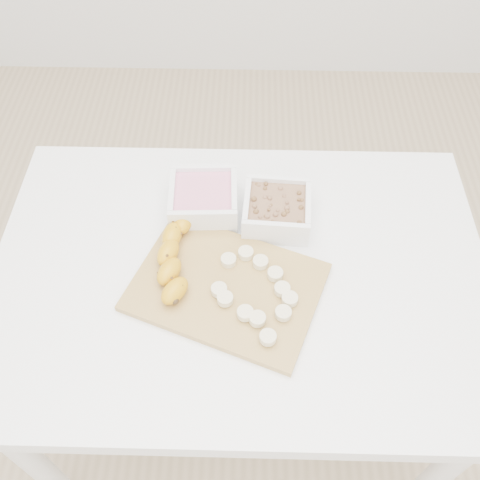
{
  "coord_description": "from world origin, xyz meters",
  "views": [
    {
      "loc": [
        0.01,
        -0.6,
        1.63
      ],
      "look_at": [
        0.0,
        0.03,
        0.81
      ],
      "focal_mm": 40.0,
      "sensor_mm": 36.0,
      "label": 1
    }
  ],
  "objects_px": {
    "table": "(240,295)",
    "bowl_yogurt": "(204,199)",
    "cutting_board": "(227,287)",
    "bowl_granola": "(277,210)",
    "banana": "(175,256)"
  },
  "relations": [
    {
      "from": "banana",
      "to": "bowl_yogurt",
      "type": "bearing_deg",
      "value": 84.83
    },
    {
      "from": "bowl_yogurt",
      "to": "table",
      "type": "bearing_deg",
      "value": -63.09
    },
    {
      "from": "bowl_yogurt",
      "to": "banana",
      "type": "distance_m",
      "value": 0.16
    },
    {
      "from": "cutting_board",
      "to": "bowl_granola",
      "type": "bearing_deg",
      "value": 60.82
    },
    {
      "from": "table",
      "to": "bowl_granola",
      "type": "xyz_separation_m",
      "value": [
        0.07,
        0.13,
        0.13
      ]
    },
    {
      "from": "cutting_board",
      "to": "banana",
      "type": "height_order",
      "value": "banana"
    },
    {
      "from": "table",
      "to": "bowl_granola",
      "type": "distance_m",
      "value": 0.2
    },
    {
      "from": "bowl_yogurt",
      "to": "cutting_board",
      "type": "xyz_separation_m",
      "value": [
        0.06,
        -0.2,
        -0.03
      ]
    },
    {
      "from": "cutting_board",
      "to": "bowl_yogurt",
      "type": "bearing_deg",
      "value": 105.43
    },
    {
      "from": "table",
      "to": "bowl_granola",
      "type": "relative_size",
      "value": 6.84
    },
    {
      "from": "table",
      "to": "cutting_board",
      "type": "bearing_deg",
      "value": -118.36
    },
    {
      "from": "bowl_granola",
      "to": "cutting_board",
      "type": "relative_size",
      "value": 0.42
    },
    {
      "from": "bowl_yogurt",
      "to": "bowl_granola",
      "type": "xyz_separation_m",
      "value": [
        0.16,
        -0.03,
        -0.0
      ]
    },
    {
      "from": "bowl_granola",
      "to": "banana",
      "type": "xyz_separation_m",
      "value": [
        -0.2,
        -0.13,
        0.0
      ]
    },
    {
      "from": "table",
      "to": "bowl_yogurt",
      "type": "bearing_deg",
      "value": 116.91
    }
  ]
}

